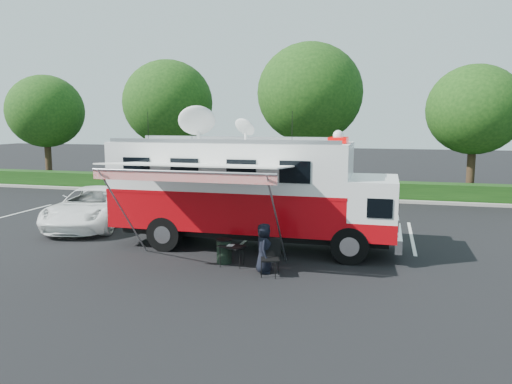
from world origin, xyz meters
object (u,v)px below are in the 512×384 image
(command_truck, at_px, (250,190))
(folding_table, at_px, (232,247))
(trash_bin, at_px, (224,251))
(white_suv, at_px, (95,226))

(command_truck, relative_size, folding_table, 11.00)
(folding_table, xyz_separation_m, trash_bin, (-0.34, 0.28, -0.21))
(command_truck, height_order, folding_table, command_truck)
(command_truck, height_order, white_suv, command_truck)
(command_truck, distance_m, white_suv, 7.76)
(command_truck, bearing_deg, trash_bin, -97.93)
(command_truck, distance_m, trash_bin, 2.64)
(trash_bin, bearing_deg, command_truck, 82.07)
(command_truck, relative_size, white_suv, 1.69)
(command_truck, relative_size, trash_bin, 12.92)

